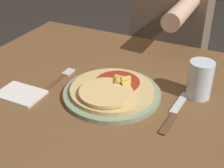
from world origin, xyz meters
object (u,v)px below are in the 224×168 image
plate (112,93)px  knife (174,113)px  dining_table (101,128)px  fork (60,79)px  drinking_glass (200,80)px  pizza (111,89)px  person_diner (171,32)px

plate → knife: (0.20, -0.01, -0.00)m
dining_table → fork: bearing=165.4°
plate → drinking_glass: drinking_glass is taller
fork → knife: bearing=-2.5°
plate → pizza: bearing=-82.4°
pizza → knife: bearing=-0.2°
plate → pizza: pizza is taller
knife → dining_table: bearing=-172.8°
dining_table → person_diner: bearing=89.8°
pizza → knife: 0.20m
dining_table → knife: size_ratio=4.88×
pizza → knife: size_ratio=1.15×
drinking_glass → knife: bearing=-107.6°
dining_table → pizza: (0.02, 0.03, 0.14)m
pizza → knife: pizza is taller
plate → person_diner: person_diner is taller
person_diner → knife: bearing=-72.8°
dining_table → pizza: size_ratio=4.25×
pizza → person_diner: 0.71m
plate → knife: bearing=-1.9°
dining_table → person_diner: person_diner is taller
person_diner → drinking_glass: bearing=-66.5°
fork → drinking_glass: size_ratio=1.53×
knife → drinking_glass: bearing=72.4°
knife → drinking_glass: 0.13m
fork → knife: size_ratio=0.79×
drinking_glass → pizza: bearing=-153.5°
knife → person_diner: bearing=107.2°
drinking_glass → person_diner: size_ratio=0.09×
person_diner → dining_table: bearing=-90.2°
pizza → person_diner: (-0.02, 0.70, -0.07)m
knife → plate: bearing=178.1°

